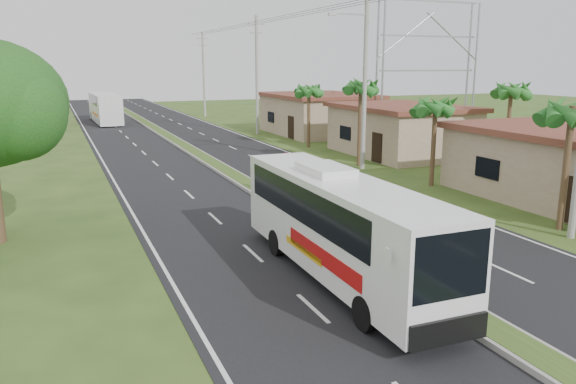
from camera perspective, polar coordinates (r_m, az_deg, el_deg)
name	(u,v)px	position (r m, az deg, el deg)	size (l,w,h in m)	color
ground	(419,290)	(17.44, 13.14, -9.62)	(180.00, 180.00, 0.00)	#30481A
road_asphalt	(226,173)	(34.96, -6.28, 1.97)	(14.00, 160.00, 0.02)	black
median_strip	(226,171)	(34.94, -6.29, 2.12)	(1.20, 160.00, 0.18)	gray
lane_edge_left	(114,181)	(33.73, -17.25, 1.05)	(0.12, 160.00, 0.01)	silver
lane_edge_right	(323,165)	(37.37, 3.62, 2.71)	(0.12, 160.00, 0.01)	silver
shop_mid	(401,130)	(42.47, 11.36, 6.24)	(7.60, 10.60, 3.67)	gray
shop_far	(318,113)	(54.57, 3.08, 7.97)	(8.60, 11.60, 3.82)	gray
palm_verge_a	(572,112)	(24.62, 26.90, 7.23)	(2.40, 2.40, 5.45)	#473321
palm_verge_b	(436,106)	(31.48, 14.77, 8.41)	(2.40, 2.40, 5.05)	#473321
palm_verge_c	(361,87)	(36.93, 7.40, 10.51)	(2.40, 2.40, 5.85)	#473321
palm_verge_d	(309,90)	(45.17, 2.14, 10.29)	(2.40, 2.40, 5.25)	#473321
palm_behind_shop	(511,90)	(39.01, 21.74, 9.56)	(2.40, 2.40, 5.65)	#473321
utility_pole_b	(365,69)	(35.87, 7.81, 12.25)	(3.20, 0.28, 12.00)	gray
utility_pole_c	(257,74)	(54.10, -3.19, 11.90)	(1.60, 0.28, 11.00)	gray
utility_pole_d	(204,73)	(73.24, -8.56, 11.83)	(1.60, 0.28, 10.50)	gray
billboard_lattice	(428,61)	(53.36, 14.01, 12.77)	(10.18, 1.18, 12.07)	gray
coach_bus_main	(339,220)	(17.30, 5.24, -2.89)	(2.36, 10.65, 3.43)	white
coach_bus_far	(105,106)	(67.92, -18.10, 8.27)	(2.75, 11.35, 3.29)	silver
motorcyclist	(285,181)	(27.89, -0.28, 1.10)	(1.63, 0.62, 2.33)	black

